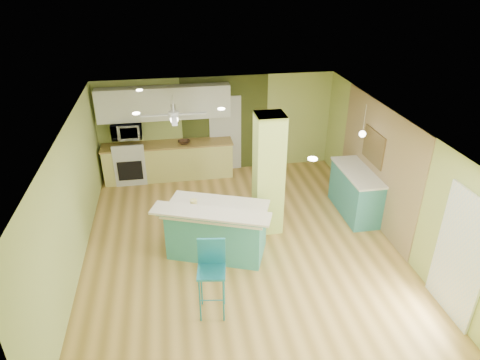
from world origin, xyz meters
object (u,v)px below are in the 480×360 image
object	(u,v)px
side_counter	(356,192)
canister	(194,204)
peninsula	(217,229)
fruit_bowl	(184,142)
bar_stool	(212,266)

from	to	relation	value
side_counter	canister	bearing A→B (deg)	-166.30
peninsula	canister	world-z (taller)	canister
side_counter	fruit_bowl	distance (m)	4.31
side_counter	canister	size ratio (longest dim) A/B	8.68
peninsula	side_counter	size ratio (longest dim) A/B	1.42
side_counter	canister	world-z (taller)	canister
canister	fruit_bowl	bearing A→B (deg)	90.11
peninsula	fruit_bowl	size ratio (longest dim) A/B	7.39
peninsula	fruit_bowl	world-z (taller)	peninsula
peninsula	bar_stool	size ratio (longest dim) A/B	1.74
bar_stool	canister	size ratio (longest dim) A/B	7.06
side_counter	bar_stool	bearing A→B (deg)	-144.82
fruit_bowl	canister	size ratio (longest dim) A/B	1.66
fruit_bowl	peninsula	bearing A→B (deg)	-82.93
canister	bar_stool	bearing A→B (deg)	-84.48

